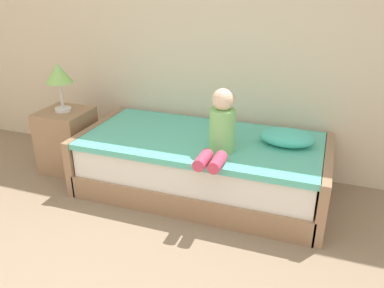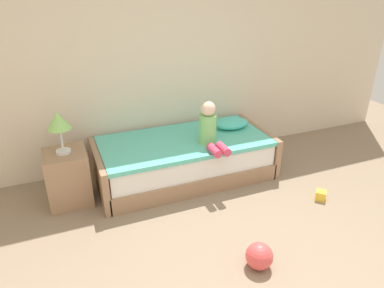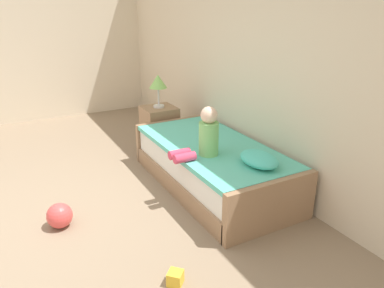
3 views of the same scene
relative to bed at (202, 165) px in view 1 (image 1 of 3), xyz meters
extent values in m
cube|color=beige|center=(-0.06, 0.60, 1.20)|extent=(7.20, 0.10, 2.90)
cube|color=#997556|center=(0.00, 0.00, -0.15)|extent=(2.00, 1.00, 0.20)
cube|color=white|center=(0.00, 0.00, 0.08)|extent=(1.94, 0.94, 0.25)
cube|color=#59C6B2|center=(0.00, 0.00, 0.23)|extent=(1.98, 0.98, 0.05)
cube|color=#997556|center=(-1.02, 0.00, 0.00)|extent=(0.07, 1.00, 0.50)
cube|color=#997556|center=(1.02, 0.00, 0.00)|extent=(0.07, 1.00, 0.50)
cube|color=#997556|center=(-1.35, -0.04, 0.05)|extent=(0.44, 0.44, 0.60)
cylinder|color=silver|center=(-1.35, -0.04, 0.37)|extent=(0.15, 0.15, 0.03)
cylinder|color=silver|center=(-1.35, -0.04, 0.50)|extent=(0.02, 0.02, 0.24)
cone|color=#8CCC66|center=(-1.35, -0.04, 0.71)|extent=(0.24, 0.24, 0.18)
cylinder|color=#7FC672|center=(0.22, -0.18, 0.42)|extent=(0.20, 0.20, 0.34)
sphere|color=beige|center=(0.22, -0.18, 0.67)|extent=(0.17, 0.17, 0.17)
cylinder|color=#D83F60|center=(0.17, -0.48, 0.30)|extent=(0.09, 0.22, 0.09)
cylinder|color=#D83F60|center=(0.28, -0.48, 0.30)|extent=(0.09, 0.22, 0.09)
ellipsoid|color=#4CCCBC|center=(0.69, 0.10, 0.32)|extent=(0.44, 0.30, 0.13)
camera|label=1|loc=(0.94, -2.87, 1.53)|focal=36.41mm
camera|label=2|loc=(-1.33, -3.54, 2.00)|focal=32.84mm
camera|label=3|loc=(3.17, -1.97, 1.69)|focal=34.25mm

